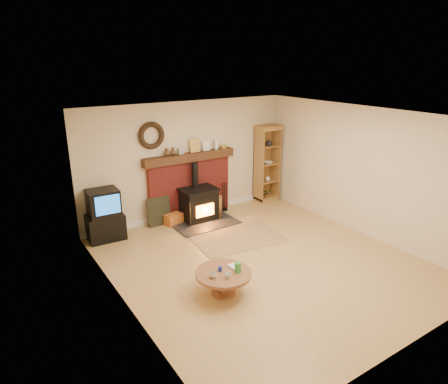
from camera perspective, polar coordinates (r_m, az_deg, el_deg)
ground at (r=7.31m, az=5.47°, el=-9.86°), size 5.50×5.50×0.00m
room_shell at (r=6.73m, az=5.30°, el=3.37°), size 5.02×5.52×2.61m
chimney_breast at (r=9.06m, az=-4.91°, el=1.41°), size 2.20×0.22×1.78m
wood_stove at (r=8.89m, az=-3.52°, el=-1.90°), size 1.40×1.00×1.30m
area_rug at (r=8.18m, az=1.86°, el=-6.50°), size 1.88×1.41×0.01m
tv_unit at (r=8.27m, az=-16.68°, el=-3.30°), size 0.73×0.54×1.04m
curio_cabinet at (r=10.07m, az=6.07°, el=4.08°), size 0.62×0.44×1.92m
firelog_box at (r=8.83m, az=-7.20°, el=-3.87°), size 0.42×0.31×0.24m
leaning_painting at (r=8.78m, az=-9.28°, el=-2.74°), size 0.52×0.14×0.62m
fire_tools at (r=9.55m, az=0.07°, el=-1.85°), size 0.16×0.16×0.70m
coffee_table at (r=6.24m, az=-0.07°, el=-11.93°), size 0.87×0.87×0.53m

